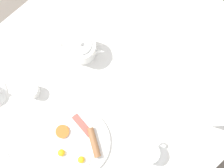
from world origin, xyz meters
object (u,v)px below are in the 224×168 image
object	(u,v)px
teapot_near	(82,48)
teapot_far	(218,111)
fork_by_plate	(155,28)
knife_by_plate	(209,44)
teacup_with_saucer_right	(149,153)
breakfast_plate	(77,143)
spoon_for_tea	(139,77)
creamer_jug	(32,90)

from	to	relation	value
teapot_near	teapot_far	xyz separation A→B (m)	(-0.54, -0.22, 0.00)
teapot_near	fork_by_plate	world-z (taller)	teapot_near
knife_by_plate	teapot_near	bearing A→B (deg)	51.13
teapot_near	knife_by_plate	xyz separation A→B (m)	(-0.33, -0.41, -0.05)
teapot_far	teacup_with_saucer_right	xyz separation A→B (m)	(0.07, 0.30, -0.02)
teapot_near	fork_by_plate	bearing A→B (deg)	31.98
breakfast_plate	teapot_far	size ratio (longest dim) A/B	1.53
teapot_far	spoon_for_tea	xyz separation A→B (m)	(0.31, 0.12, -0.05)
creamer_jug	spoon_for_tea	world-z (taller)	creamer_jug
breakfast_plate	teacup_with_saucer_right	bearing A→B (deg)	-140.04
knife_by_plate	breakfast_plate	bearing A→B (deg)	84.51
creamer_jug	knife_by_plate	size ratio (longest dim) A/B	0.42
breakfast_plate	teapot_far	xyz separation A→B (m)	(-0.28, -0.48, 0.04)
fork_by_plate	knife_by_plate	world-z (taller)	same
creamer_jug	spoon_for_tea	size ratio (longest dim) A/B	0.59
teapot_near	teacup_with_saucer_right	xyz separation A→B (m)	(-0.48, 0.08, -0.02)
teapot_far	knife_by_plate	world-z (taller)	teapot_far
spoon_for_tea	creamer_jug	bearing A→B (deg)	55.30
teapot_far	fork_by_plate	world-z (taller)	teapot_far
teapot_near	breakfast_plate	bearing A→B (deg)	-79.03
creamer_jug	fork_by_plate	size ratio (longest dim) A/B	0.48
teapot_near	knife_by_plate	bearing A→B (deg)	16.77
knife_by_plate	spoon_for_tea	xyz separation A→B (m)	(0.09, 0.31, 0.00)
teacup_with_saucer_right	knife_by_plate	world-z (taller)	teacup_with_saucer_right
teapot_far	spoon_for_tea	distance (m)	0.33
teapot_near	creamer_jug	world-z (taller)	teapot_near
teacup_with_saucer_right	spoon_for_tea	world-z (taller)	teacup_with_saucer_right
teapot_near	creamer_jug	size ratio (longest dim) A/B	2.22
teacup_with_saucer_right	spoon_for_tea	size ratio (longest dim) A/B	1.12
teapot_far	fork_by_plate	size ratio (longest dim) A/B	1.04
teapot_near	teapot_far	size ratio (longest dim) A/B	1.01
creamer_jug	teacup_with_saucer_right	bearing A→B (deg)	-160.27
spoon_for_tea	teacup_with_saucer_right	bearing A→B (deg)	143.25
fork_by_plate	creamer_jug	bearing A→B (deg)	76.05
creamer_jug	spoon_for_tea	bearing A→B (deg)	-124.70
teacup_with_saucer_right	knife_by_plate	distance (m)	0.51
breakfast_plate	spoon_for_tea	size ratio (longest dim) A/B	1.98
teacup_with_saucer_right	spoon_for_tea	bearing A→B (deg)	-36.75
teapot_near	knife_by_plate	distance (m)	0.52
breakfast_plate	fork_by_plate	world-z (taller)	breakfast_plate
breakfast_plate	teapot_near	xyz separation A→B (m)	(0.26, -0.26, 0.04)
teapot_near	spoon_for_tea	world-z (taller)	teapot_near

